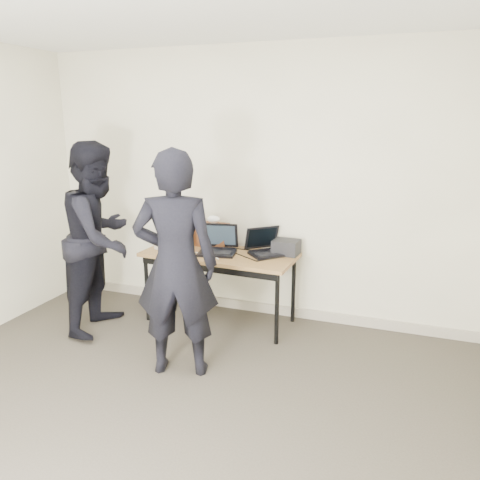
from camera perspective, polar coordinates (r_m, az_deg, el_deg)
The scene contains 13 objects.
room at distance 2.73m, azimuth -13.41°, elevation 0.24°, with size 4.60×4.60×2.80m.
desk at distance 4.62m, azimuth -2.58°, elevation -2.33°, with size 1.53×0.73×0.72m.
laptop_beige at distance 4.79m, azimuth -7.95°, elevation -0.52°, with size 0.39×0.38×0.24m.
laptop_center at distance 4.62m, azimuth -2.67°, elevation -0.77°, with size 0.41×0.40×0.28m.
laptop_right at distance 4.58m, azimuth 3.20°, elevation -0.96°, with size 0.48×0.48×0.25m.
leather_satchel at distance 4.84m, azimuth -3.55°, elevation 0.74°, with size 0.37×0.19×0.25m.
tissue at distance 4.80m, azimuth -3.23°, elevation 2.54°, with size 0.13×0.10×0.08m, color white.
equipment_box at distance 4.57m, azimuth 5.66°, elevation -0.87°, with size 0.25×0.21×0.14m, color black.
power_brick at distance 4.54m, azimuth -5.96°, elevation -1.74°, with size 0.08×0.05×0.03m, color black.
cables at distance 4.58m, azimuth -2.09°, elevation -1.64°, with size 1.15×0.41×0.01m.
person_typist at distance 3.67m, azimuth -7.83°, elevation -3.03°, with size 0.66×0.43×1.81m, color black.
person_observer at distance 4.64m, azimuth -16.72°, elevation 0.26°, with size 0.88×0.69×1.81m, color black.
baseboard at distance 5.07m, azimuth 1.34°, elevation -8.06°, with size 4.50×0.03×0.10m, color #A59B88.
Camera 1 is at (1.46, -2.21, 2.01)m, focal length 35.00 mm.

